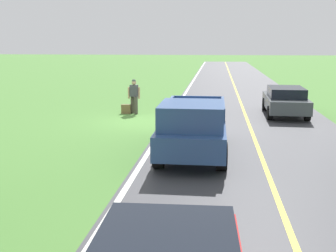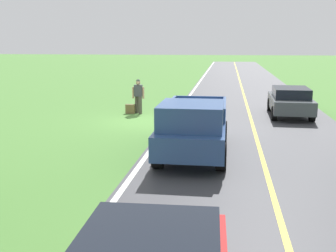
# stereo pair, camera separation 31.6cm
# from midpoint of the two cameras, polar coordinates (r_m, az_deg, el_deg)

# --- Properties ---
(ground_plane) EXTENTS (200.00, 200.00, 0.00)m
(ground_plane) POSITION_cam_midpoint_polar(r_m,az_deg,el_deg) (19.03, -3.75, 0.61)
(ground_plane) COLOR #4C7F38
(road_surface) EXTENTS (7.65, 120.00, 0.00)m
(road_surface) POSITION_cam_midpoint_polar(r_m,az_deg,el_deg) (18.76, 10.54, 0.29)
(road_surface) COLOR #3D3D42
(road_surface) RESTS_ON ground
(lane_edge_line) EXTENTS (0.16, 117.60, 0.00)m
(lane_edge_line) POSITION_cam_midpoint_polar(r_m,az_deg,el_deg) (18.86, -0.57, 0.55)
(lane_edge_line) COLOR silver
(lane_edge_line) RESTS_ON ground
(lane_centre_line) EXTENTS (0.14, 117.60, 0.00)m
(lane_centre_line) POSITION_cam_midpoint_polar(r_m,az_deg,el_deg) (18.76, 10.54, 0.30)
(lane_centre_line) COLOR gold
(lane_centre_line) RESTS_ON ground
(hitchhiker_walking) EXTENTS (0.62, 0.51, 1.75)m
(hitchhiker_walking) POSITION_cam_midpoint_polar(r_m,az_deg,el_deg) (21.09, -5.10, 4.35)
(hitchhiker_walking) COLOR #4C473D
(hitchhiker_walking) RESTS_ON ground
(suitcase_carried) EXTENTS (0.47, 0.22, 0.47)m
(suitcase_carried) POSITION_cam_midpoint_polar(r_m,az_deg,el_deg) (21.19, -6.22, 2.32)
(suitcase_carried) COLOR brown
(suitcase_carried) RESTS_ON ground
(pickup_truck_passing) EXTENTS (2.10, 5.40, 1.82)m
(pickup_truck_passing) POSITION_cam_midpoint_polar(r_m,az_deg,el_deg) (13.13, 2.79, -0.01)
(pickup_truck_passing) COLOR #2D4C84
(pickup_truck_passing) RESTS_ON ground
(sedan_near_oncoming) EXTENTS (2.02, 4.45, 1.41)m
(sedan_near_oncoming) POSITION_cam_midpoint_polar(r_m,az_deg,el_deg) (21.25, 15.37, 3.43)
(sedan_near_oncoming) COLOR #4C5156
(sedan_near_oncoming) RESTS_ON ground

